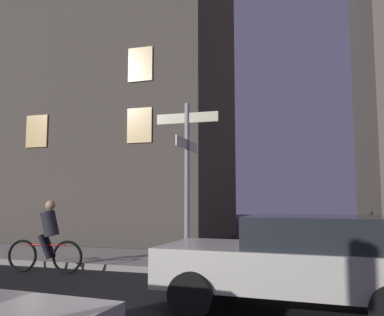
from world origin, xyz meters
The scene contains 5 objects.
sidewalk_kerb centered at (0.00, 6.24, 0.07)m, with size 40.00×2.89×0.14m, color gray.
signpost centered at (-0.79, 5.33, 2.38)m, with size 1.52×1.57×3.77m.
car_side_parked centered at (1.79, 2.55, 0.75)m, with size 4.03×2.05×1.39m.
cyclist centered at (-3.72, 4.18, 0.75)m, with size 1.82×0.37×1.61m.
building_left_block centered at (-7.72, 12.05, 7.92)m, with size 12.42×6.53×15.85m.
Camera 1 is at (2.07, -3.70, 1.63)m, focal length 37.85 mm.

